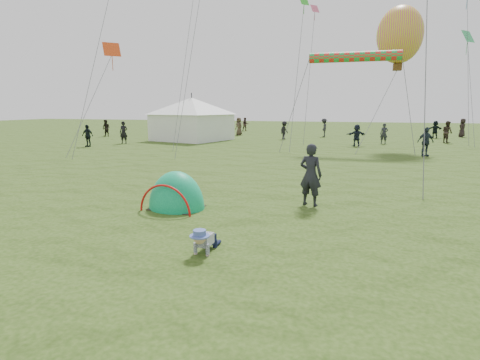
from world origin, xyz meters
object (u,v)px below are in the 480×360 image
(popup_tent, at_px, (177,208))
(event_marquee, at_px, (192,118))
(balloon_kite, at_px, (400,38))
(crawling_toddler, at_px, (204,239))
(standing_adult, at_px, (311,175))

(popup_tent, bearing_deg, event_marquee, 118.49)
(event_marquee, height_order, balloon_kite, balloon_kite)
(event_marquee, relative_size, balloon_kite, 1.35)
(popup_tent, height_order, balloon_kite, balloon_kite)
(crawling_toddler, height_order, balloon_kite, balloon_kite)
(standing_adult, relative_size, event_marquee, 0.32)
(popup_tent, xyz_separation_m, standing_adult, (3.61, 1.39, 0.91))
(balloon_kite, bearing_deg, crawling_toddler, -103.87)
(standing_adult, relative_size, balloon_kite, 0.43)
(crawling_toddler, bearing_deg, popup_tent, 127.04)
(standing_adult, height_order, balloon_kite, balloon_kite)
(standing_adult, bearing_deg, crawling_toddler, 84.46)
(standing_adult, xyz_separation_m, event_marquee, (-12.24, 19.49, 1.04))
(standing_adult, distance_m, event_marquee, 23.04)
(popup_tent, distance_m, standing_adult, 3.98)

